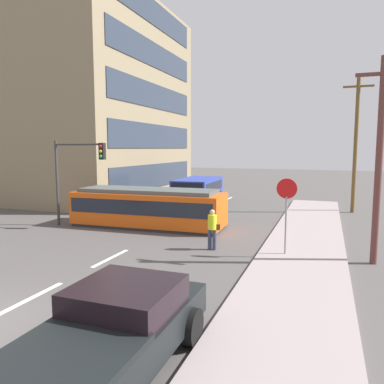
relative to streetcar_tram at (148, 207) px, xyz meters
The scene contains 15 objects.
ground_plane 2.36m from the streetcar_tram, 53.34° to the right, with size 120.00×120.00×0.00m, color #514D4A.
sidewalk_curb_right 9.91m from the streetcar_tram, 35.23° to the right, with size 3.20×36.00×0.14m, color gray.
lane_stripe_1 9.83m from the streetcar_tram, 82.60° to the right, with size 0.16×2.40×0.01m, color silver.
lane_stripe_2 5.92m from the streetcar_tram, 77.53° to the right, with size 0.16×2.40×0.01m, color silver.
lane_stripe_3 6.22m from the streetcar_tram, 78.15° to the left, with size 0.16×2.40×0.01m, color silver.
lane_stripe_4 12.11m from the streetcar_tram, 84.01° to the left, with size 0.16×2.40×0.01m, color silver.
corner_building 17.10m from the streetcar_tram, 138.65° to the left, with size 14.61×16.75×16.00m.
streetcar_tram is the anchor object (origin of this frame).
city_bus 8.36m from the streetcar_tram, 90.73° to the left, with size 2.71×5.33×1.93m.
pedestrian_crossing 5.55m from the streetcar_tram, 35.30° to the right, with size 0.51×0.36×1.67m.
pickup_truck_parked 13.09m from the streetcar_tram, 66.14° to the right, with size 2.29×5.00×1.55m.
stop_sign 8.22m from the streetcar_tram, 23.67° to the right, with size 0.76×0.07×2.88m.
traffic_light_mast 4.31m from the streetcar_tram, 159.09° to the right, with size 3.09×0.33×4.54m.
utility_pole_near 11.30m from the streetcar_tram, 15.89° to the right, with size 1.80×0.24×7.27m.
utility_pole_mid 13.91m from the streetcar_tram, 39.00° to the left, with size 1.80×0.24×8.60m.
Camera 1 is at (7.59, -5.80, 4.14)m, focal length 34.80 mm.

